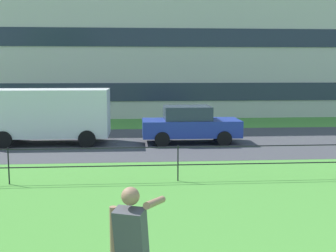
# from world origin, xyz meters

# --- Properties ---
(street_strip) EXTENTS (80.00, 7.96, 0.01)m
(street_strip) POSITION_xyz_m (0.00, 16.54, 0.00)
(street_strip) COLOR #424247
(street_strip) RESTS_ON ground
(park_fence) EXTENTS (31.77, 0.04, 1.00)m
(park_fence) POSITION_xyz_m (0.00, 10.08, 0.67)
(park_fence) COLOR black
(park_fence) RESTS_ON ground
(person_thrower) EXTENTS (0.71, 0.73, 1.69)m
(person_thrower) POSITION_xyz_m (1.04, 3.44, 0.91)
(person_thrower) COLOR navy
(person_thrower) RESTS_ON ground
(panel_van_far_right) EXTENTS (5.02, 2.14, 2.24)m
(panel_van_far_right) POSITION_xyz_m (-2.44, 16.42, 1.27)
(panel_van_far_right) COLOR white
(panel_van_far_right) RESTS_ON ground
(car_blue_center) EXTENTS (4.01, 1.83, 1.54)m
(car_blue_center) POSITION_xyz_m (3.38, 16.18, 0.78)
(car_blue_center) COLOR #233899
(car_blue_center) RESTS_ON ground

